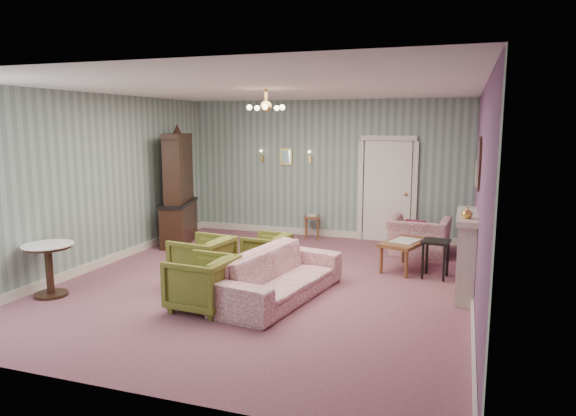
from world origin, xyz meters
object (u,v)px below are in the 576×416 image
at_px(wingback_chair, 419,230).
at_px(dresser, 178,186).
at_px(olive_chair_a, 202,280).
at_px(coffee_table, 405,255).
at_px(olive_chair_c, 267,250).
at_px(olive_chair_b, 203,258).
at_px(fireplace, 466,254).
at_px(side_table_black, 435,259).
at_px(sofa_chintz, 280,267).
at_px(pedestal_table, 49,270).

bearing_deg(wingback_chair, dresser, 11.02).
relative_size(olive_chair_a, coffee_table, 0.80).
distance_m(olive_chair_a, dresser, 4.07).
bearing_deg(olive_chair_c, olive_chair_b, -28.26).
height_order(fireplace, side_table_black, fireplace).
distance_m(olive_chair_b, sofa_chintz, 1.35).
relative_size(wingback_chair, dresser, 0.46).
distance_m(wingback_chair, coffee_table, 1.16).
bearing_deg(wingback_chair, side_table_black, 108.66).
height_order(sofa_chintz, wingback_chair, wingback_chair).
xyz_separation_m(sofa_chintz, fireplace, (2.43, 1.03, 0.13)).
relative_size(fireplace, side_table_black, 2.31).
bearing_deg(olive_chair_c, dresser, -113.16).
bearing_deg(dresser, coffee_table, -23.76).
relative_size(wingback_chair, fireplace, 0.77).
xyz_separation_m(sofa_chintz, pedestal_table, (-3.08, -0.96, -0.07)).
relative_size(dresser, coffee_table, 2.40).
relative_size(olive_chair_a, wingback_chair, 0.73).
height_order(olive_chair_b, olive_chair_c, olive_chair_b).
bearing_deg(fireplace, side_table_black, 123.90).
bearing_deg(olive_chair_b, pedestal_table, -47.93).
distance_m(olive_chair_b, pedestal_table, 2.13).
distance_m(olive_chair_c, coffee_table, 2.28).
bearing_deg(fireplace, dresser, 164.71).
relative_size(sofa_chintz, coffee_table, 2.33).
bearing_deg(side_table_black, wingback_chair, 104.69).
relative_size(dresser, side_table_black, 3.88).
relative_size(coffee_table, pedestal_table, 1.30).
bearing_deg(wingback_chair, olive_chair_b, 48.33).
relative_size(wingback_chair, side_table_black, 1.77).
height_order(olive_chair_a, side_table_black, olive_chair_a).
relative_size(sofa_chintz, wingback_chair, 2.13).
distance_m(olive_chair_b, fireplace, 3.84).
height_order(side_table_black, pedestal_table, pedestal_table).
height_order(olive_chair_c, pedestal_table, pedestal_table).
xyz_separation_m(coffee_table, side_table_black, (0.50, -0.30, 0.05)).
bearing_deg(coffee_table, olive_chair_c, -160.67).
bearing_deg(side_table_black, dresser, 170.52).
height_order(wingback_chair, side_table_black, wingback_chair).
distance_m(olive_chair_b, olive_chair_c, 1.19).
bearing_deg(coffee_table, dresser, 173.18).
distance_m(fireplace, side_table_black, 0.84).
bearing_deg(side_table_black, coffee_table, 149.22).
xyz_separation_m(olive_chair_b, dresser, (-1.76, 2.29, 0.77)).
height_order(dresser, side_table_black, dresser).
xyz_separation_m(olive_chair_a, coffee_table, (2.28, 2.74, -0.14)).
xyz_separation_m(olive_chair_a, olive_chair_c, (0.13, 1.98, -0.05)).
height_order(olive_chair_a, olive_chair_b, olive_chair_b).
bearing_deg(wingback_chair, olive_chair_a, 62.00).
bearing_deg(coffee_table, sofa_chintz, -126.58).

